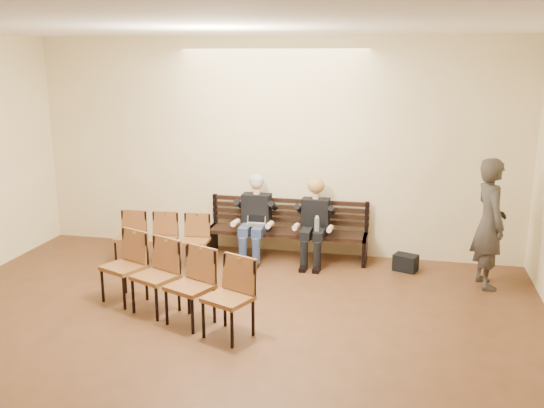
% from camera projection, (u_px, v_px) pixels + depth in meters
% --- Properties ---
extents(room_walls, '(8.02, 10.01, 3.51)m').
position_uv_depth(room_walls, '(177.00, 129.00, 5.65)').
color(room_walls, '#FCE8B4').
rests_on(room_walls, ground).
extents(bench, '(2.60, 0.90, 0.45)m').
position_uv_depth(bench, '(286.00, 244.00, 9.80)').
color(bench, black).
rests_on(bench, ground).
extents(seated_man, '(0.56, 0.77, 1.34)m').
position_uv_depth(seated_man, '(255.00, 218.00, 9.68)').
color(seated_man, black).
rests_on(seated_man, ground).
extents(seated_woman, '(0.53, 0.74, 1.24)m').
position_uv_depth(seated_woman, '(314.00, 225.00, 9.49)').
color(seated_woman, black).
rests_on(seated_woman, ground).
extents(laptop, '(0.33, 0.28, 0.22)m').
position_uv_depth(laptop, '(255.00, 227.00, 9.55)').
color(laptop, '#B8B8BC').
rests_on(laptop, bench).
extents(water_bottle, '(0.09, 0.09, 0.24)m').
position_uv_depth(water_bottle, '(317.00, 232.00, 9.28)').
color(water_bottle, silver).
rests_on(water_bottle, bench).
extents(bag, '(0.40, 0.34, 0.25)m').
position_uv_depth(bag, '(406.00, 263.00, 9.23)').
color(bag, black).
rests_on(bag, ground).
extents(passerby, '(0.68, 0.87, 2.12)m').
position_uv_depth(passerby, '(490.00, 214.00, 8.40)').
color(passerby, '#332F2A').
rests_on(passerby, ground).
extents(chair_row_front, '(1.49, 0.53, 0.82)m').
position_uv_depth(chair_row_front, '(162.00, 240.00, 9.42)').
color(chair_row_front, brown).
rests_on(chair_row_front, ground).
extents(chair_row_back, '(2.31, 1.39, 0.94)m').
position_uv_depth(chair_row_back, '(172.00, 282.00, 7.50)').
color(chair_row_back, brown).
rests_on(chair_row_back, ground).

